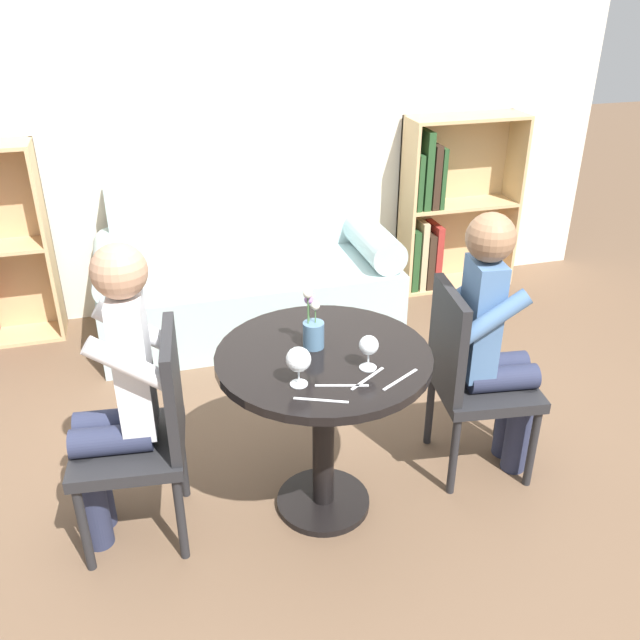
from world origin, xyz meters
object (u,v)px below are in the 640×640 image
(couch, at_px, (248,281))
(bookshelf_right, at_px, (443,209))
(person_left, at_px, (116,395))
(flower_vase, at_px, (313,329))
(wine_glass_left, at_px, (299,361))
(chair_right, at_px, (470,374))
(person_right, at_px, (495,342))
(chair_left, at_px, (146,430))
(wine_glass_right, at_px, (369,346))

(couch, xyz_separation_m, bookshelf_right, (1.44, 0.27, 0.26))
(person_left, xyz_separation_m, flower_vase, (0.75, -0.01, 0.17))
(couch, distance_m, wine_glass_left, 1.99)
(wine_glass_left, bearing_deg, person_left, 158.19)
(chair_right, height_order, wine_glass_left, wine_glass_left)
(person_right, bearing_deg, person_left, 97.19)
(chair_left, height_order, person_left, person_left)
(chair_left, xyz_separation_m, wine_glass_right, (0.82, -0.20, 0.35))
(wine_glass_right, bearing_deg, bookshelf_right, 58.42)
(chair_left, distance_m, wine_glass_right, 0.91)
(chair_left, relative_size, person_right, 0.73)
(couch, bearing_deg, bookshelf_right, 10.56)
(chair_left, distance_m, person_right, 1.48)
(person_left, height_order, wine_glass_right, person_left)
(bookshelf_right, xyz_separation_m, person_left, (-2.22, -1.92, 0.09))
(flower_vase, bearing_deg, couch, 89.17)
(bookshelf_right, bearing_deg, chair_left, -137.76)
(chair_left, distance_m, flower_vase, 0.75)
(couch, bearing_deg, flower_vase, -90.83)
(wine_glass_right, distance_m, flower_vase, 0.26)
(couch, xyz_separation_m, wine_glass_right, (0.13, -1.87, 0.54))
(chair_left, distance_m, person_left, 0.19)
(chair_right, relative_size, person_left, 0.72)
(person_left, relative_size, wine_glass_right, 9.44)
(person_right, bearing_deg, wine_glass_left, 112.45)
(chair_right, xyz_separation_m, wine_glass_left, (-0.83, -0.27, 0.36))
(bookshelf_right, xyz_separation_m, wine_glass_right, (-1.31, -2.13, 0.28))
(person_left, height_order, flower_vase, person_left)
(chair_right, bearing_deg, person_left, 97.93)
(wine_glass_left, xyz_separation_m, wine_glass_right, (0.27, 0.04, -0.01))
(bookshelf_right, xyz_separation_m, wine_glass_left, (-1.58, -2.17, 0.29))
(person_left, height_order, wine_glass_left, person_left)
(person_left, bearing_deg, wine_glass_left, 74.58)
(person_left, height_order, person_right, person_left)
(person_right, distance_m, wine_glass_left, 0.98)
(couch, bearing_deg, chair_left, -112.49)
(chair_left, bearing_deg, flower_vase, 97.02)
(person_right, height_order, wine_glass_left, person_right)
(wine_glass_left, bearing_deg, chair_left, 156.52)
(chair_right, distance_m, wine_glass_right, 0.70)
(person_left, distance_m, person_right, 1.56)
(couch, xyz_separation_m, chair_right, (0.69, -1.64, 0.18))
(chair_right, distance_m, person_right, 0.18)
(bookshelf_right, relative_size, person_left, 0.96)
(wine_glass_left, bearing_deg, flower_vase, 64.01)
(bookshelf_right, height_order, person_right, person_right)
(chair_left, bearing_deg, person_right, 96.78)
(person_right, bearing_deg, chair_right, 85.10)
(person_left, xyz_separation_m, wine_glass_left, (0.64, -0.25, 0.19))
(couch, height_order, flower_vase, flower_vase)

